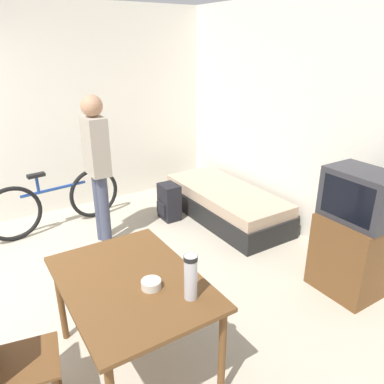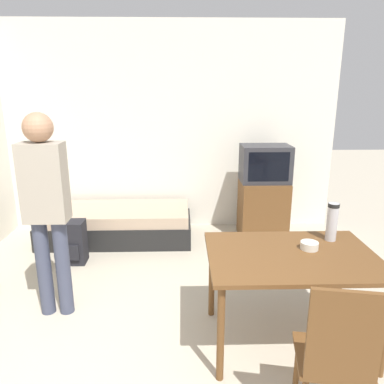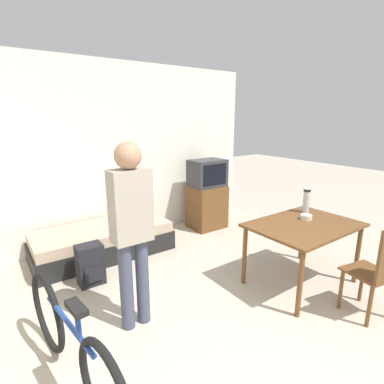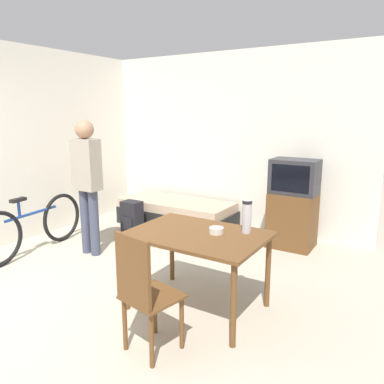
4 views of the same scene
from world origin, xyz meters
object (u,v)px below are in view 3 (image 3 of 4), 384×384
wooden_chair (379,269)px  mate_bowl (306,217)px  dining_table (304,231)px  daybed (104,241)px  tv (207,195)px  bicycle (71,345)px  backpack (90,265)px  thermos_flask (306,200)px  person_standing (131,224)px

wooden_chair → mate_bowl: size_ratio=7.39×
dining_table → daybed: bearing=128.4°
mate_bowl → tv: bearing=87.3°
bicycle → backpack: (0.53, 1.32, -0.11)m
daybed → backpack: (-0.38, -0.65, 0.04)m
thermos_flask → daybed: bearing=137.9°
bicycle → thermos_flask: (2.90, 0.17, 0.55)m
tv → mate_bowl: (-0.10, -2.00, 0.18)m
dining_table → mate_bowl: mate_bowl is taller
tv → mate_bowl: size_ratio=9.17×
daybed → thermos_flask: bearing=-42.1°
wooden_chair → person_standing: person_standing is taller
daybed → mate_bowl: mate_bowl is taller
wooden_chair → person_standing: 2.32m
person_standing → thermos_flask: bearing=-5.2°
dining_table → bicycle: size_ratio=0.71×
daybed → mate_bowl: bearing=-48.0°
mate_bowl → bicycle: bearing=-179.9°
wooden_chair → thermos_flask: thermos_flask is taller
bicycle → person_standing: size_ratio=0.99×
person_standing → tv: bearing=37.5°
bicycle → thermos_flask: bearing=3.3°
person_standing → backpack: (-0.13, 0.95, -0.76)m
thermos_flask → wooden_chair: bearing=-108.5°
bicycle → daybed: bearing=65.2°
tv → bicycle: (-2.78, -2.00, -0.23)m
dining_table → bicycle: bicycle is taller
tv → bicycle: tv is taller
daybed → dining_table: size_ratio=1.54×
daybed → backpack: bearing=-120.4°
thermos_flask → bicycle: bearing=-176.7°
tv → dining_table: (-0.24, -2.08, 0.07)m
person_standing → thermos_flask: person_standing is taller
backpack → tv: bearing=16.9°
person_standing → mate_bowl: person_standing is taller
dining_table → backpack: (-2.00, 1.40, -0.41)m
tv → thermos_flask: size_ratio=3.97×
wooden_chair → backpack: 3.00m
daybed → dining_table: (1.62, -2.05, 0.45)m
tv → wooden_chair: tv is taller
wooden_chair → mate_bowl: bearing=81.7°
daybed → tv: bearing=1.0°
tv → thermos_flask: tv is taller
thermos_flask → backpack: thermos_flask is taller
daybed → thermos_flask: size_ratio=6.20×
daybed → person_standing: person_standing is taller
dining_table → mate_bowl: size_ratio=9.27×
backpack → mate_bowl: bearing=-31.4°
thermos_flask → backpack: bearing=154.1°
wooden_chair → thermos_flask: (0.35, 1.05, 0.37)m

